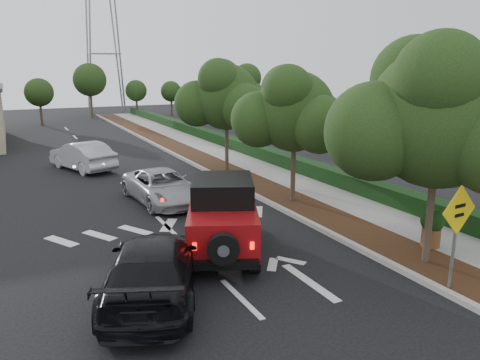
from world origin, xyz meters
TOP-DOWN VIEW (x-y plane):
  - ground at (0.00, 0.00)m, footprint 120.00×120.00m
  - curb at (4.60, 12.00)m, footprint 0.20×70.00m
  - planting_strip at (5.60, 12.00)m, footprint 1.80×70.00m
  - sidewalk at (7.50, 12.00)m, footprint 2.00×70.00m
  - hedge at (8.90, 12.00)m, footprint 0.80×70.00m
  - transmission_tower at (6.00, 48.00)m, footprint 7.00×4.00m
  - street_tree_near at (5.60, -0.50)m, footprint 3.80×3.80m
  - street_tree_mid at (5.60, 6.50)m, footprint 3.20×3.20m
  - street_tree_far at (5.60, 13.00)m, footprint 3.40×3.40m
  - red_jeep at (0.86, 2.98)m, footprint 3.41×4.60m
  - silver_suv_ahead at (0.81, 8.94)m, footprint 2.60×4.96m
  - black_suv_oncoming at (-1.87, 1.02)m, footprint 3.90×5.58m
  - silver_sedan_oncoming at (-1.24, 16.99)m, footprint 3.15×4.98m
  - speed_hump_sign at (4.80, -2.01)m, footprint 1.23×0.14m
  - terracotta_planter at (6.60, 0.23)m, footprint 0.71×0.71m

SIDE VIEW (x-z plane):
  - ground at x=0.00m, z-range 0.00..0.00m
  - transmission_tower at x=6.00m, z-range -14.00..14.00m
  - street_tree_near at x=5.60m, z-range -2.96..2.96m
  - street_tree_mid at x=5.60m, z-range -2.66..2.66m
  - street_tree_far at x=5.60m, z-range -2.81..2.81m
  - planting_strip at x=5.60m, z-range 0.00..0.12m
  - sidewalk at x=7.50m, z-range 0.00..0.12m
  - curb at x=4.60m, z-range 0.00..0.15m
  - hedge at x=8.90m, z-range 0.00..0.80m
  - silver_suv_ahead at x=0.81m, z-range 0.00..1.33m
  - black_suv_oncoming at x=-1.87m, z-range 0.00..1.50m
  - silver_sedan_oncoming at x=-1.24m, z-range 0.00..1.55m
  - terracotta_planter at x=6.60m, z-range 0.22..1.45m
  - red_jeep at x=0.86m, z-range 0.02..2.27m
  - speed_hump_sign at x=4.80m, z-range 0.50..3.13m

